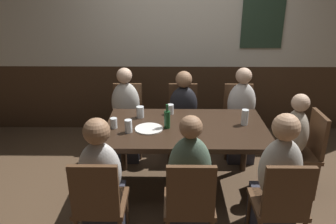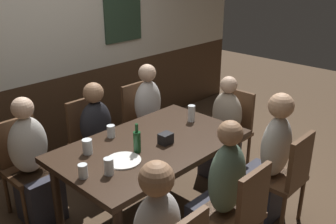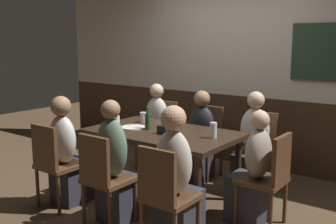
{
  "view_description": "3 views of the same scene",
  "coord_description": "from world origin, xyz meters",
  "px_view_note": "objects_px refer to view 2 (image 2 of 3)",
  "views": [
    {
      "loc": [
        -0.14,
        -3.04,
        2.1
      ],
      "look_at": [
        -0.18,
        0.02,
        0.89
      ],
      "focal_mm": 35.84,
      "sensor_mm": 36.0,
      "label": 1
    },
    {
      "loc": [
        -1.97,
        -2.07,
        2.17
      ],
      "look_at": [
        0.23,
        0.02,
        0.95
      ],
      "focal_mm": 40.52,
      "sensor_mm": 36.0,
      "label": 2
    },
    {
      "loc": [
        2.54,
        -3.31,
        1.7
      ],
      "look_at": [
        0.04,
        0.03,
        0.95
      ],
      "focal_mm": 42.69,
      "sensor_mm": 36.0,
      "label": 3
    }
  ],
  "objects_px": {
    "person_right_far": "(151,123)",
    "person_right_near": "(269,167)",
    "chair_right_far": "(141,118)",
    "chair_mid_far": "(90,137)",
    "highball_clear": "(87,147)",
    "pint_glass_pale": "(83,172)",
    "person_mid_far": "(100,145)",
    "beer_bottle_green": "(137,141)",
    "chair_right_near": "(286,175)",
    "person_mid_near": "(220,203)",
    "chair_left_far": "(25,162)",
    "person_head_east": "(223,135)",
    "beer_glass_tall": "(111,132)",
    "tumbler_water": "(191,114)",
    "chair_mid_near": "(239,212)",
    "beer_glass_half": "(109,167)",
    "person_left_far": "(34,170)",
    "plate_white_large": "(123,161)",
    "dining_table": "(151,151)",
    "chair_head_east": "(232,126)",
    "condiment_caddy": "(166,138)"
  },
  "relations": [
    {
      "from": "highball_clear",
      "to": "pint_glass_pale",
      "type": "xyz_separation_m",
      "value": [
        -0.23,
        -0.28,
        -0.01
      ]
    },
    {
      "from": "person_right_far",
      "to": "chair_mid_near",
      "type": "bearing_deg",
      "value": -113.39
    },
    {
      "from": "chair_mid_near",
      "to": "beer_glass_half",
      "type": "xyz_separation_m",
      "value": [
        -0.55,
        0.75,
        0.3
      ]
    },
    {
      "from": "person_right_far",
      "to": "person_right_near",
      "type": "distance_m",
      "value": 1.47
    },
    {
      "from": "chair_right_near",
      "to": "tumbler_water",
      "type": "height_order",
      "value": "tumbler_water"
    },
    {
      "from": "beer_glass_tall",
      "to": "pint_glass_pale",
      "type": "bearing_deg",
      "value": -145.4
    },
    {
      "from": "chair_head_east",
      "to": "person_right_far",
      "type": "relative_size",
      "value": 0.77
    },
    {
      "from": "person_mid_far",
      "to": "highball_clear",
      "type": "height_order",
      "value": "person_mid_far"
    },
    {
      "from": "person_left_far",
      "to": "pint_glass_pale",
      "type": "xyz_separation_m",
      "value": [
        -0.0,
        -0.78,
        0.31
      ]
    },
    {
      "from": "plate_white_large",
      "to": "person_mid_near",
      "type": "bearing_deg",
      "value": -61.22
    },
    {
      "from": "chair_left_far",
      "to": "beer_glass_tall",
      "type": "relative_size",
      "value": 8.27
    },
    {
      "from": "person_mid_near",
      "to": "person_left_far",
      "type": "bearing_deg",
      "value": 115.66
    },
    {
      "from": "person_mid_near",
      "to": "highball_clear",
      "type": "distance_m",
      "value": 1.12
    },
    {
      "from": "person_right_near",
      "to": "person_head_east",
      "type": "bearing_deg",
      "value": 64.74
    },
    {
      "from": "person_right_far",
      "to": "person_right_near",
      "type": "relative_size",
      "value": 0.96
    },
    {
      "from": "beer_bottle_green",
      "to": "plate_white_large",
      "type": "bearing_deg",
      "value": -168.43
    },
    {
      "from": "chair_left_far",
      "to": "chair_head_east",
      "type": "bearing_deg",
      "value": -25.0
    },
    {
      "from": "chair_left_far",
      "to": "person_right_far",
      "type": "relative_size",
      "value": 0.77
    },
    {
      "from": "person_right_far",
      "to": "pint_glass_pale",
      "type": "relative_size",
      "value": 11.0
    },
    {
      "from": "chair_right_far",
      "to": "chair_mid_far",
      "type": "bearing_deg",
      "value": 180.0
    },
    {
      "from": "dining_table",
      "to": "condiment_caddy",
      "type": "height_order",
      "value": "condiment_caddy"
    },
    {
      "from": "person_right_near",
      "to": "person_mid_near",
      "type": "bearing_deg",
      "value": 179.9
    },
    {
      "from": "chair_mid_near",
      "to": "beer_bottle_green",
      "type": "relative_size",
      "value": 3.61
    },
    {
      "from": "person_mid_near",
      "to": "beer_bottle_green",
      "type": "relative_size",
      "value": 4.8
    },
    {
      "from": "beer_glass_tall",
      "to": "person_mid_near",
      "type": "bearing_deg",
      "value": -81.67
    },
    {
      "from": "chair_right_far",
      "to": "person_mid_near",
      "type": "bearing_deg",
      "value": -113.38
    },
    {
      "from": "pint_glass_pale",
      "to": "plate_white_large",
      "type": "xyz_separation_m",
      "value": [
        0.35,
        -0.03,
        -0.04
      ]
    },
    {
      "from": "chair_left_far",
      "to": "chair_mid_far",
      "type": "xyz_separation_m",
      "value": [
        0.7,
        0.0,
        0.0
      ]
    },
    {
      "from": "dining_table",
      "to": "beer_bottle_green",
      "type": "bearing_deg",
      "value": -169.22
    },
    {
      "from": "chair_head_east",
      "to": "beer_bottle_green",
      "type": "xyz_separation_m",
      "value": [
        -1.4,
        -0.04,
        0.34
      ]
    },
    {
      "from": "chair_head_east",
      "to": "chair_left_far",
      "type": "bearing_deg",
      "value": 155.0
    },
    {
      "from": "tumbler_water",
      "to": "plate_white_large",
      "type": "distance_m",
      "value": 0.96
    },
    {
      "from": "beer_bottle_green",
      "to": "condiment_caddy",
      "type": "bearing_deg",
      "value": -12.54
    },
    {
      "from": "person_left_far",
      "to": "person_mid_far",
      "type": "relative_size",
      "value": 1.03
    },
    {
      "from": "chair_right_near",
      "to": "beer_bottle_green",
      "type": "distance_m",
      "value": 1.28
    },
    {
      "from": "beer_bottle_green",
      "to": "condiment_caddy",
      "type": "xyz_separation_m",
      "value": [
        0.27,
        -0.06,
        -0.05
      ]
    },
    {
      "from": "chair_right_near",
      "to": "beer_glass_half",
      "type": "bearing_deg",
      "value": 149.02
    },
    {
      "from": "person_head_east",
      "to": "beer_glass_tall",
      "type": "relative_size",
      "value": 10.18
    },
    {
      "from": "person_head_east",
      "to": "tumbler_water",
      "type": "height_order",
      "value": "person_head_east"
    },
    {
      "from": "chair_right_far",
      "to": "beer_glass_half",
      "type": "xyz_separation_m",
      "value": [
        -1.26,
        -1.04,
        0.3
      ]
    },
    {
      "from": "person_mid_near",
      "to": "pint_glass_pale",
      "type": "relative_size",
      "value": 11.29
    },
    {
      "from": "chair_right_far",
      "to": "chair_mid_far",
      "type": "relative_size",
      "value": 1.0
    },
    {
      "from": "person_mid_near",
      "to": "person_right_near",
      "type": "height_order",
      "value": "person_right_near"
    },
    {
      "from": "person_right_far",
      "to": "person_right_near",
      "type": "bearing_deg",
      "value": -90.0
    },
    {
      "from": "person_mid_far",
      "to": "highball_clear",
      "type": "relative_size",
      "value": 9.2
    },
    {
      "from": "person_left_far",
      "to": "beer_glass_tall",
      "type": "height_order",
      "value": "person_left_far"
    },
    {
      "from": "person_mid_far",
      "to": "beer_bottle_green",
      "type": "bearing_deg",
      "value": -103.66
    },
    {
      "from": "person_left_far",
      "to": "plate_white_large",
      "type": "height_order",
      "value": "person_left_far"
    },
    {
      "from": "person_left_far",
      "to": "plate_white_large",
      "type": "distance_m",
      "value": 0.91
    },
    {
      "from": "chair_mid_far",
      "to": "person_left_far",
      "type": "xyz_separation_m",
      "value": [
        -0.7,
        -0.16,
        -0.02
      ]
    }
  ]
}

